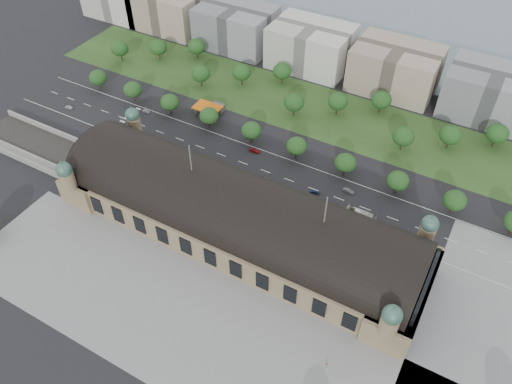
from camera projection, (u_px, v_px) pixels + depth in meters
The scene contains 51 objects.
ground at pixel (238, 233), 201.50m from camera, with size 900.00×900.00×0.00m, color black.
station at pixel (238, 216), 194.29m from camera, with size 150.00×48.40×44.30m.
track_cutting at pixel (38, 150), 237.87m from camera, with size 70.00×24.00×3.10m.
plaza_south at pixel (198, 329), 170.64m from camera, with size 190.00×48.00×0.12m, color gray.
plaza_east at pixel (505, 348), 165.69m from camera, with size 56.00×100.00×0.12m, color gray.
road_slab at pixel (243, 163), 232.10m from camera, with size 260.00×26.00×0.10m, color black.
grass_belt at pixel (303, 106), 264.59m from camera, with size 300.00×45.00×0.10m, color #29471C.
petrol_station at pixel (213, 107), 258.80m from camera, with size 14.00×13.00×5.05m.
office_1 at pixel (170, 9), 321.05m from camera, with size 45.00×32.00×24.00m, color tan.
office_2 at pixel (236, 27), 303.67m from camera, with size 45.00×32.00×24.00m, color gray.
office_3 at pixel (311, 46), 286.29m from camera, with size 45.00×32.00×24.00m, color silver.
office_4 at pixel (395, 69), 268.90m from camera, with size 45.00×32.00×24.00m, color tan.
office_5 at pixel (491, 94), 251.52m from camera, with size 45.00×32.00×24.00m, color gray.
tree_row_0 at pixel (98, 78), 270.99m from camera, with size 9.60×9.60×11.52m.
tree_row_1 at pixel (133, 90), 262.65m from camera, with size 9.60×9.60×11.52m.
tree_row_2 at pixel (170, 102), 254.31m from camera, with size 9.60×9.60×11.52m.
tree_row_3 at pixel (209, 116), 245.96m from camera, with size 9.60×9.60×11.52m.
tree_row_4 at pixel (251, 130), 237.62m from camera, with size 9.60×9.60×11.52m.
tree_row_5 at pixel (297, 146), 229.28m from camera, with size 9.60×9.60×11.52m.
tree_row_6 at pixel (345, 163), 220.93m from camera, with size 9.60×9.60×11.52m.
tree_row_7 at pixel (398, 181), 212.59m from camera, with size 9.60×9.60×11.52m.
tree_row_8 at pixel (455, 200), 204.24m from camera, with size 9.60×9.60×11.52m.
tree_belt_0 at pixel (120, 48), 292.71m from camera, with size 10.40×10.40×12.48m.
tree_belt_1 at pixel (158, 47), 293.57m from camera, with size 10.40×10.40×12.48m.
tree_belt_2 at pixel (196, 46), 294.43m from camera, with size 10.40×10.40×12.48m.
tree_belt_3 at pixel (201, 73), 272.89m from camera, with size 10.40×10.40×12.48m.
tree_belt_4 at pixel (242, 72), 273.75m from camera, with size 10.40×10.40×12.48m.
tree_belt_5 at pixel (282, 71), 274.62m from camera, with size 10.40×10.40×12.48m.
tree_belt_6 at pixel (294, 103), 253.07m from camera, with size 10.40×10.40×12.48m.
tree_belt_7 at pixel (338, 101), 253.94m from camera, with size 10.40×10.40×12.48m.
tree_belt_8 at pixel (382, 100), 254.80m from camera, with size 10.40×10.40×12.48m.
tree_belt_9 at pixel (404, 137), 233.26m from camera, with size 10.40×10.40×12.48m.
tree_belt_10 at pixel (451, 135), 234.12m from camera, with size 10.40×10.40×12.48m.
tree_belt_11 at pixel (498, 133), 234.98m from camera, with size 10.40×10.40×12.48m.
traffic_car_0 at pixel (69, 107), 262.81m from camera, with size 1.80×4.48×1.53m, color silver.
traffic_car_1 at pixel (146, 111), 260.17m from camera, with size 1.43×4.09×1.35m, color gray.
traffic_car_2 at pixel (183, 150), 237.41m from camera, with size 2.72×5.91×1.64m, color black.
traffic_car_3 at pixel (255, 151), 237.17m from camera, with size 2.12×5.22×1.51m, color maroon.
traffic_car_4 at pixel (315, 192), 217.39m from camera, with size 1.67×4.16×1.42m, color #1B2A4D.
traffic_car_5 at pixel (348, 191), 217.55m from camera, with size 1.75×5.02×1.66m, color slate.
parked_car_0 at pixel (170, 156), 234.70m from camera, with size 1.45×4.17×1.37m, color black.
parked_car_1 at pixel (141, 147), 239.12m from camera, with size 2.55×5.53×1.54m, color maroon.
parked_car_2 at pixel (172, 156), 234.28m from camera, with size 2.07×5.08×1.47m, color #192547.
parked_car_3 at pixel (173, 159), 233.06m from camera, with size 1.75×4.36×1.48m, color slate.
parked_car_4 at pixel (188, 169), 227.69m from camera, with size 1.66×4.75×1.57m, color #BCBCBE.
parked_car_5 at pixel (216, 181), 222.38m from camera, with size 2.15×4.66×1.30m, color gray.
parked_car_6 at pixel (196, 167), 228.91m from camera, with size 2.25×5.54×1.61m, color black.
bus_west at pixel (257, 184), 219.35m from camera, with size 2.80×11.95×3.33m, color #AB361B.
bus_mid at pixel (273, 185), 219.52m from camera, with size 2.50×10.68×2.97m, color beige.
bus_east at pixel (361, 215), 206.25m from camera, with size 3.02×12.90×3.59m, color silver.
pedestrian_0 at pixel (326, 365), 160.40m from camera, with size 0.86×0.49×1.77m, color gray.
Camera 1 is at (70.63, -111.80, 153.10)m, focal length 35.00 mm.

